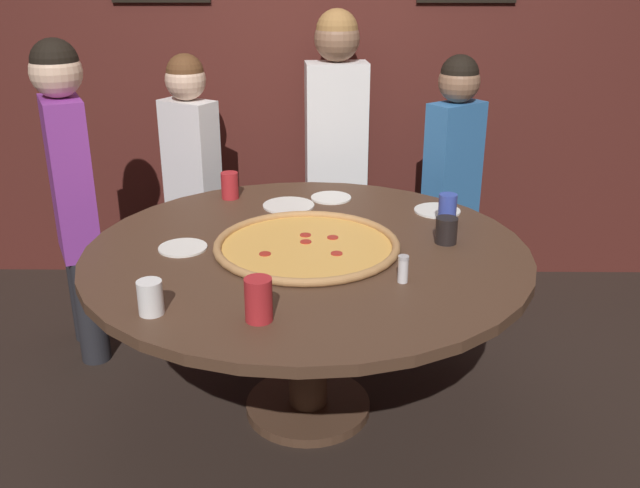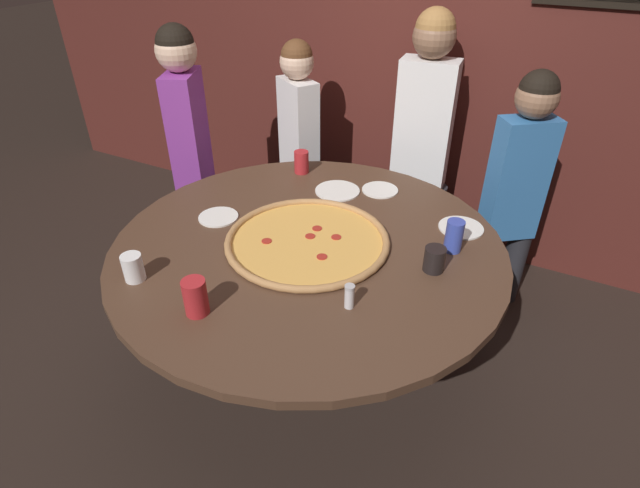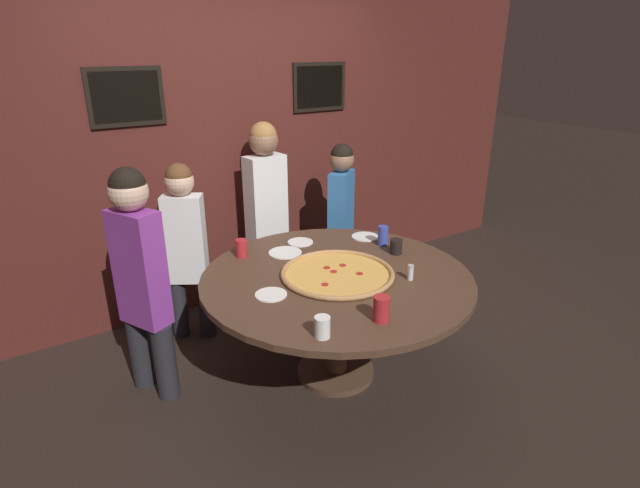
{
  "view_description": "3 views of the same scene",
  "coord_description": "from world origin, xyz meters",
  "px_view_note": "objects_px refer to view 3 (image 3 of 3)",
  "views": [
    {
      "loc": [
        0.08,
        -2.53,
        1.79
      ],
      "look_at": [
        0.05,
        -0.07,
        0.78
      ],
      "focal_mm": 40.0,
      "sensor_mm": 36.0,
      "label": 1
    },
    {
      "loc": [
        0.89,
        -1.58,
        1.94
      ],
      "look_at": [
        0.08,
        -0.04,
        0.78
      ],
      "focal_mm": 28.0,
      "sensor_mm": 36.0,
      "label": 2
    },
    {
      "loc": [
        -1.65,
        -2.31,
        2.08
      ],
      "look_at": [
        -0.08,
        0.06,
        0.95
      ],
      "focal_mm": 28.0,
      "sensor_mm": 36.0,
      "label": 3
    }
  ],
  "objects_px": {
    "condiment_shaker": "(410,272)",
    "drink_cup_near_left": "(396,247)",
    "drink_cup_centre_back": "(322,327)",
    "dining_table": "(337,292)",
    "giant_pizza": "(337,273)",
    "drink_cup_far_left": "(383,236)",
    "white_plate_beside_cup": "(365,237)",
    "drink_cup_front_edge": "(242,248)",
    "diner_far_left": "(341,213)",
    "diner_side_left": "(186,243)",
    "white_plate_far_back": "(285,253)",
    "diner_far_right": "(140,273)",
    "white_plate_right_side": "(300,242)",
    "diner_centre_back": "(266,205)",
    "drink_cup_by_shaker": "(381,309)",
    "white_plate_near_front": "(271,295)"
  },
  "relations": [
    {
      "from": "white_plate_near_front",
      "to": "diner_side_left",
      "type": "xyz_separation_m",
      "value": [
        -0.15,
        1.02,
        0.02
      ]
    },
    {
      "from": "drink_cup_near_left",
      "to": "condiment_shaker",
      "type": "height_order",
      "value": "drink_cup_near_left"
    },
    {
      "from": "white_plate_beside_cup",
      "to": "diner_far_left",
      "type": "distance_m",
      "value": 0.54
    },
    {
      "from": "giant_pizza",
      "to": "white_plate_far_back",
      "type": "distance_m",
      "value": 0.5
    },
    {
      "from": "giant_pizza",
      "to": "drink_cup_by_shaker",
      "type": "distance_m",
      "value": 0.59
    },
    {
      "from": "dining_table",
      "to": "white_plate_far_back",
      "type": "xyz_separation_m",
      "value": [
        -0.1,
        0.49,
        0.12
      ]
    },
    {
      "from": "white_plate_far_back",
      "to": "condiment_shaker",
      "type": "distance_m",
      "value": 0.9
    },
    {
      "from": "white_plate_near_front",
      "to": "condiment_shaker",
      "type": "bearing_deg",
      "value": -19.6
    },
    {
      "from": "drink_cup_near_left",
      "to": "diner_far_right",
      "type": "relative_size",
      "value": 0.07
    },
    {
      "from": "drink_cup_centre_back",
      "to": "dining_table",
      "type": "bearing_deg",
      "value": 48.98
    },
    {
      "from": "white_plate_near_front",
      "to": "diner_far_right",
      "type": "height_order",
      "value": "diner_far_right"
    },
    {
      "from": "drink_cup_front_edge",
      "to": "drink_cup_near_left",
      "type": "relative_size",
      "value": 1.18
    },
    {
      "from": "white_plate_beside_cup",
      "to": "drink_cup_front_edge",
      "type": "bearing_deg",
      "value": 169.44
    },
    {
      "from": "drink_cup_by_shaker",
      "to": "diner_centre_back",
      "type": "relative_size",
      "value": 0.09
    },
    {
      "from": "drink_cup_front_edge",
      "to": "drink_cup_near_left",
      "type": "distance_m",
      "value": 1.06
    },
    {
      "from": "white_plate_far_back",
      "to": "diner_side_left",
      "type": "distance_m",
      "value": 0.74
    },
    {
      "from": "drink_cup_by_shaker",
      "to": "drink_cup_centre_back",
      "type": "distance_m",
      "value": 0.34
    },
    {
      "from": "drink_cup_far_left",
      "to": "white_plate_far_back",
      "type": "relative_size",
      "value": 0.61
    },
    {
      "from": "drink_cup_front_edge",
      "to": "diner_far_left",
      "type": "distance_m",
      "value": 1.13
    },
    {
      "from": "drink_cup_far_left",
      "to": "white_plate_beside_cup",
      "type": "bearing_deg",
      "value": 92.99
    },
    {
      "from": "dining_table",
      "to": "giant_pizza",
      "type": "xyz_separation_m",
      "value": [
        -0.0,
        -0.01,
        0.13
      ]
    },
    {
      "from": "white_plate_right_side",
      "to": "diner_side_left",
      "type": "relative_size",
      "value": 0.14
    },
    {
      "from": "drink_cup_centre_back",
      "to": "white_plate_near_front",
      "type": "relative_size",
      "value": 0.59
    },
    {
      "from": "drink_cup_near_left",
      "to": "white_plate_far_back",
      "type": "relative_size",
      "value": 0.45
    },
    {
      "from": "giant_pizza",
      "to": "drink_cup_by_shaker",
      "type": "bearing_deg",
      "value": -102.62
    },
    {
      "from": "drink_cup_centre_back",
      "to": "drink_cup_far_left",
      "type": "bearing_deg",
      "value": 36.7
    },
    {
      "from": "giant_pizza",
      "to": "diner_centre_back",
      "type": "bearing_deg",
      "value": 83.99
    },
    {
      "from": "drink_cup_by_shaker",
      "to": "diner_far_right",
      "type": "xyz_separation_m",
      "value": [
        -0.94,
        1.09,
        0.02
      ]
    },
    {
      "from": "diner_far_left",
      "to": "condiment_shaker",
      "type": "bearing_deg",
      "value": 36.45
    },
    {
      "from": "drink_cup_near_left",
      "to": "condiment_shaker",
      "type": "relative_size",
      "value": 1.06
    },
    {
      "from": "drink_cup_far_left",
      "to": "diner_far_right",
      "type": "height_order",
      "value": "diner_far_right"
    },
    {
      "from": "giant_pizza",
      "to": "condiment_shaker",
      "type": "height_order",
      "value": "condiment_shaker"
    },
    {
      "from": "condiment_shaker",
      "to": "drink_cup_near_left",
      "type": "bearing_deg",
      "value": 60.71
    },
    {
      "from": "drink_cup_front_edge",
      "to": "diner_centre_back",
      "type": "height_order",
      "value": "diner_centre_back"
    },
    {
      "from": "dining_table",
      "to": "diner_centre_back",
      "type": "relative_size",
      "value": 1.11
    },
    {
      "from": "drink_cup_front_edge",
      "to": "condiment_shaker",
      "type": "relative_size",
      "value": 1.26
    },
    {
      "from": "drink_cup_near_left",
      "to": "diner_side_left",
      "type": "height_order",
      "value": "diner_side_left"
    },
    {
      "from": "white_plate_far_back",
      "to": "diner_centre_back",
      "type": "bearing_deg",
      "value": 72.36
    },
    {
      "from": "drink_cup_near_left",
      "to": "diner_far_right",
      "type": "bearing_deg",
      "value": 164.55
    },
    {
      "from": "dining_table",
      "to": "giant_pizza",
      "type": "distance_m",
      "value": 0.13
    },
    {
      "from": "white_plate_near_front",
      "to": "diner_far_right",
      "type": "relative_size",
      "value": 0.13
    },
    {
      "from": "dining_table",
      "to": "diner_far_right",
      "type": "height_order",
      "value": "diner_far_right"
    },
    {
      "from": "diner_side_left",
      "to": "dining_table",
      "type": "bearing_deg",
      "value": 153.55
    },
    {
      "from": "diner_far_left",
      "to": "diner_side_left",
      "type": "height_order",
      "value": "diner_far_left"
    },
    {
      "from": "white_plate_right_side",
      "to": "diner_centre_back",
      "type": "relative_size",
      "value": 0.12
    },
    {
      "from": "drink_cup_centre_back",
      "to": "diner_far_left",
      "type": "height_order",
      "value": "diner_far_left"
    },
    {
      "from": "white_plate_beside_cup",
      "to": "diner_side_left",
      "type": "height_order",
      "value": "diner_side_left"
    },
    {
      "from": "drink_cup_near_left",
      "to": "white_plate_right_side",
      "type": "relative_size",
      "value": 0.55
    },
    {
      "from": "white_plate_far_back",
      "to": "drink_cup_centre_back",
      "type": "bearing_deg",
      "value": -110.09
    },
    {
      "from": "drink_cup_centre_back",
      "to": "white_plate_right_side",
      "type": "xyz_separation_m",
      "value": [
        0.57,
        1.14,
        -0.05
      ]
    }
  ]
}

